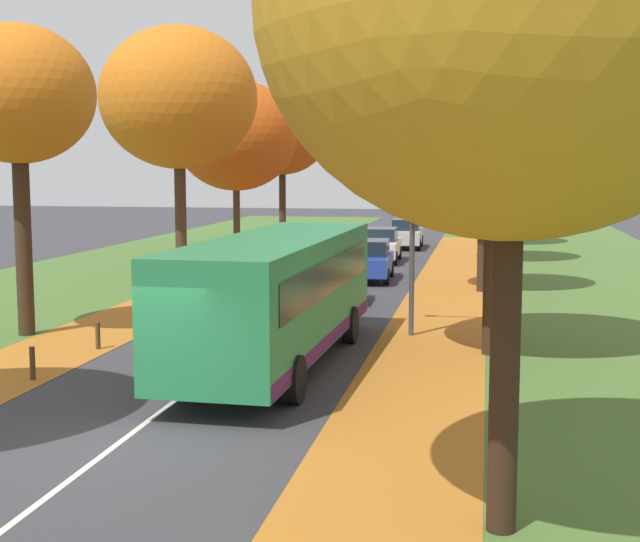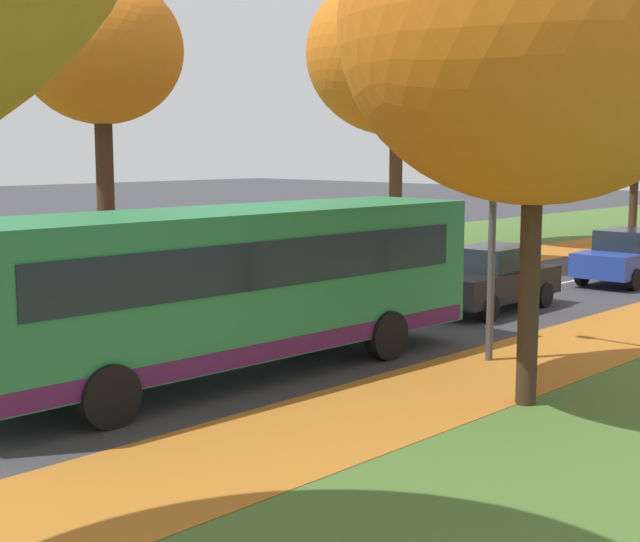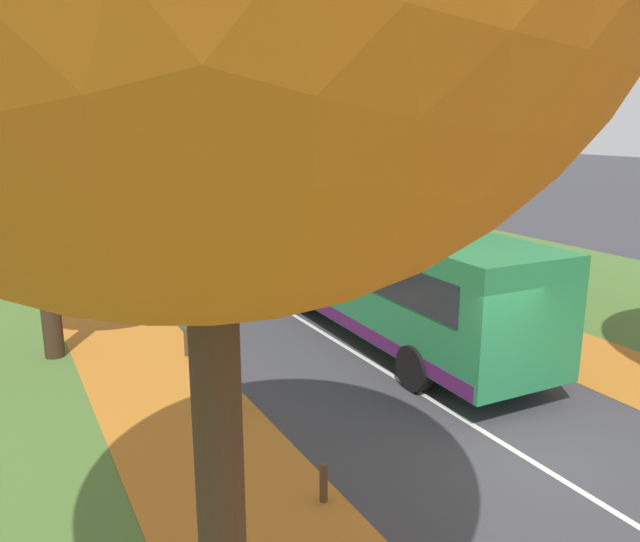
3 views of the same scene
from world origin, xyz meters
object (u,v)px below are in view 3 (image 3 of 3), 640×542
(tree_right_mid, at_px, (306,112))
(tree_right_distant, at_px, (185,103))
(tree_left_mid, at_px, (22,71))
(car_silver_fourth_in_line, at_px, (137,191))
(bus, at_px, (382,271))
(streetlamp_right, at_px, (374,174))
(tree_right_near, at_px, (480,103))
(car_white_third_in_line, at_px, (155,204))
(bollard_fourth, at_px, (187,342))
(car_black_lead, at_px, (245,246))
(tree_left_near, at_px, (25,70))
(bollard_third, at_px, (237,394))
(bollard_second, at_px, (324,483))
(tree_right_far, at_px, (230,96))
(car_blue_following, at_px, (199,220))
(tree_left_distant, at_px, (0,103))

(tree_right_mid, height_order, tree_right_distant, tree_right_distant)
(tree_left_mid, distance_m, car_silver_fourth_in_line, 19.26)
(bus, bearing_deg, streetlamp_right, 59.85)
(tree_right_near, xyz_separation_m, car_white_third_in_line, (-5.07, 20.42, -5.08))
(bollard_fourth, distance_m, car_black_lead, 9.15)
(tree_left_near, relative_size, bollard_third, 11.41)
(bollard_fourth, relative_size, car_white_third_in_line, 0.16)
(bollard_second, distance_m, bollard_third, 3.29)
(tree_right_distant, xyz_separation_m, car_black_lead, (-4.95, -23.66, -5.77))
(tree_right_distant, bearing_deg, bollard_third, -105.31)
(tree_right_far, height_order, bollard_fourth, tree_right_far)
(bus, bearing_deg, car_white_third_in_line, 90.65)
(tree_left_mid, relative_size, tree_right_far, 1.09)
(tree_left_mid, distance_m, bollard_second, 20.14)
(bollard_second, bearing_deg, bus, 50.04)
(tree_right_distant, height_order, car_white_third_in_line, tree_right_distant)
(tree_right_far, height_order, bollard_second, tree_right_far)
(tree_left_mid, xyz_separation_m, tree_right_far, (11.51, 9.82, -0.37))
(tree_right_far, relative_size, streetlamp_right, 1.51)
(tree_left_near, relative_size, car_blue_following, 1.95)
(tree_left_distant, relative_size, tree_right_near, 1.03)
(tree_left_mid, bearing_deg, bollard_third, -82.30)
(bollard_fourth, bearing_deg, tree_right_mid, 52.48)
(streetlamp_right, xyz_separation_m, bus, (-2.41, -4.16, -2.04))
(tree_right_near, distance_m, bollard_fourth, 11.21)
(tree_left_mid, relative_size, car_blue_following, 2.32)
(tree_right_near, xyz_separation_m, bollard_second, (-9.58, -7.76, -5.59))
(tree_right_distant, height_order, car_black_lead, tree_right_distant)
(car_black_lead, bearing_deg, bollard_third, -112.30)
(car_black_lead, relative_size, car_blue_following, 1.00)
(tree_left_mid, distance_m, tree_left_distant, 18.61)
(tree_right_near, relative_size, car_black_lead, 2.03)
(bus, bearing_deg, tree_left_distant, 102.81)
(bollard_second, height_order, car_silver_fourth_in_line, car_silver_fourth_in_line)
(tree_right_near, bearing_deg, bollard_second, -140.97)
(tree_right_distant, bearing_deg, streetlamp_right, -94.60)
(tree_left_distant, xyz_separation_m, car_silver_fourth_in_line, (7.50, -1.91, -5.65))
(bollard_third, relative_size, car_white_third_in_line, 0.17)
(bus, relative_size, car_black_lead, 2.46)
(tree_left_mid, xyz_separation_m, bus, (6.95, -13.13, -5.44))
(car_black_lead, xyz_separation_m, car_blue_following, (0.36, 6.80, 0.00))
(bollard_second, bearing_deg, tree_left_mid, 96.62)
(bollard_fourth, height_order, car_white_third_in_line, car_white_third_in_line)
(tree_right_distant, bearing_deg, tree_left_distant, -176.49)
(tree_right_mid, xyz_separation_m, tree_right_distant, (0.12, 19.31, 0.82))
(tree_right_distant, distance_m, car_silver_fourth_in_line, 7.72)
(tree_left_distant, distance_m, streetlamp_right, 29.32)
(bollard_third, height_order, bus, bus)
(car_white_third_in_line, bearing_deg, tree_right_far, 5.35)
(car_black_lead, bearing_deg, car_silver_fourth_in_line, 88.50)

